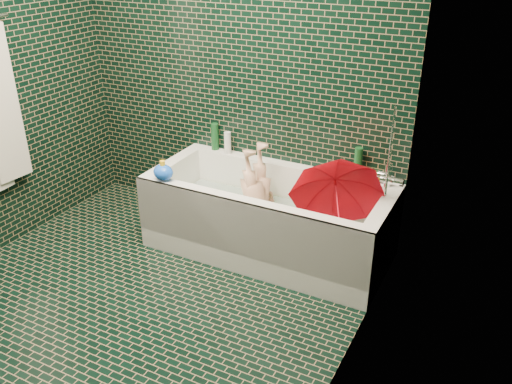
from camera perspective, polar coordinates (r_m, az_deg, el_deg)
The scene contains 18 objects.
floor at distance 3.49m, azimuth -13.15°, elevation -12.08°, with size 2.80×2.80×0.00m, color black.
wall_back at distance 4.00m, azimuth -2.04°, elevation 13.60°, with size 2.80×2.80×0.00m, color black.
wall_right at distance 2.28m, azimuth 9.62°, elevation 3.23°, with size 2.80×2.80×0.00m, color black.
bathtub at distance 3.86m, azimuth 1.23°, elevation -3.49°, with size 1.70×0.75×0.55m.
bath_mat at distance 3.90m, azimuth 1.34°, elevation -4.09°, with size 1.35×0.47×0.01m, color green.
water at distance 3.83m, azimuth 1.36°, elevation -2.23°, with size 1.48×0.53×0.00m, color silver.
faucet at distance 3.38m, azimuth 13.90°, elevation 1.82°, with size 0.18×0.19×0.55m.
child at distance 3.89m, azimuth 0.21°, elevation -1.55°, with size 0.33×0.22×0.90m, color tan.
umbrella at distance 3.48m, azimuth 8.58°, elevation -1.34°, with size 0.59×0.59×0.51m, color red.
soap_bottle_a at distance 3.78m, azimuth 13.72°, elevation 0.82°, with size 0.09×0.09×0.24m, color white.
soap_bottle_b at distance 3.77m, azimuth 13.23°, elevation 0.81°, with size 0.08×0.08×0.18m, color #451C6B.
soap_bottle_c at distance 3.79m, azimuth 12.35°, elevation 1.02°, with size 0.14×0.14×0.18m, color #14461F.
bottle_right_tall at distance 3.78m, azimuth 10.67°, elevation 2.99°, with size 0.06×0.06×0.23m, color #14461F.
bottle_right_pump at distance 3.72m, azimuth 13.71°, elevation 1.75°, with size 0.05×0.05×0.16m, color silver.
bottle_left_tall at distance 4.23m, azimuth -4.35°, elevation 5.84°, with size 0.06×0.06×0.21m, color #14461F.
bottle_left_short at distance 4.15m, azimuth -3.00°, elevation 5.18°, with size 0.05×0.05×0.17m, color white.
rubber_duck at distance 3.76m, azimuth 12.49°, elevation 1.51°, with size 0.10×0.07×0.09m.
bath_toy at distance 3.76m, azimuth -9.75°, elevation 2.09°, with size 0.17×0.15×0.14m.
Camera 1 is at (1.90, -2.01, 2.13)m, focal length 38.00 mm.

